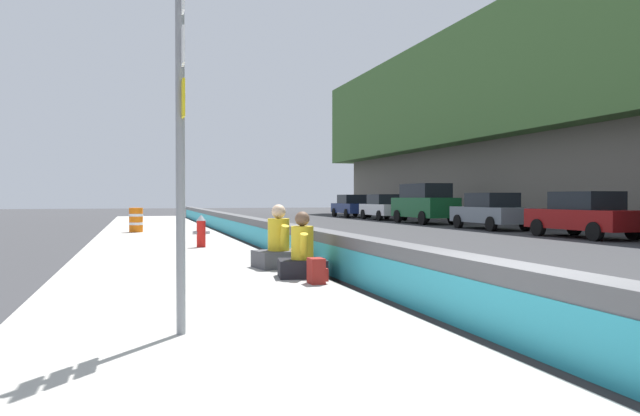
{
  "coord_description": "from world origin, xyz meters",
  "views": [
    {
      "loc": [
        -4.79,
        3.45,
        1.49
      ],
      "look_at": [
        9.74,
        -1.03,
        1.22
      ],
      "focal_mm": 33.23,
      "sensor_mm": 36.0,
      "label": 1
    }
  ],
  "objects_px": {
    "parked_car_far": "(383,207)",
    "seated_person_foreground": "(302,256)",
    "seated_person_middle": "(279,248)",
    "parked_car_midline": "(425,203)",
    "parked_car_fourth": "(491,211)",
    "route_sign_post": "(181,121)",
    "fire_hydrant": "(201,231)",
    "construction_barrel": "(136,220)",
    "backpack": "(317,271)",
    "parked_car_farther": "(351,206)",
    "parked_car_third": "(584,215)"
  },
  "relations": [
    {
      "from": "fire_hydrant",
      "to": "backpack",
      "type": "distance_m",
      "value": 7.54
    },
    {
      "from": "seated_person_middle",
      "to": "construction_barrel",
      "type": "height_order",
      "value": "seated_person_middle"
    },
    {
      "from": "parked_car_fourth",
      "to": "seated_person_foreground",
      "type": "bearing_deg",
      "value": 137.62
    },
    {
      "from": "seated_person_foreground",
      "to": "parked_car_midline",
      "type": "distance_m",
      "value": 24.6
    },
    {
      "from": "parked_car_fourth",
      "to": "route_sign_post",
      "type": "bearing_deg",
      "value": 139.62
    },
    {
      "from": "backpack",
      "to": "parked_car_third",
      "type": "height_order",
      "value": "parked_car_third"
    },
    {
      "from": "seated_person_foreground",
      "to": "construction_barrel",
      "type": "relative_size",
      "value": 1.17
    },
    {
      "from": "route_sign_post",
      "to": "seated_person_middle",
      "type": "height_order",
      "value": "route_sign_post"
    },
    {
      "from": "parked_car_midline",
      "to": "parked_car_far",
      "type": "xyz_separation_m",
      "value": [
        6.08,
        -0.07,
        -0.32
      ]
    },
    {
      "from": "parked_car_third",
      "to": "parked_car_far",
      "type": "relative_size",
      "value": 1.01
    },
    {
      "from": "construction_barrel",
      "to": "parked_car_farther",
      "type": "xyz_separation_m",
      "value": [
        18.03,
        -15.57,
        0.24
      ]
    },
    {
      "from": "seated_person_foreground",
      "to": "parked_car_midline",
      "type": "height_order",
      "value": "parked_car_midline"
    },
    {
      "from": "fire_hydrant",
      "to": "seated_person_foreground",
      "type": "distance_m",
      "value": 6.72
    },
    {
      "from": "route_sign_post",
      "to": "parked_car_midline",
      "type": "xyz_separation_m",
      "value": [
        24.56,
        -15.26,
        -1.05
      ]
    },
    {
      "from": "route_sign_post",
      "to": "parked_car_fourth",
      "type": "height_order",
      "value": "route_sign_post"
    },
    {
      "from": "seated_person_foreground",
      "to": "seated_person_middle",
      "type": "xyz_separation_m",
      "value": [
        1.45,
        0.07,
        0.03
      ]
    },
    {
      "from": "parked_car_third",
      "to": "parked_car_midline",
      "type": "height_order",
      "value": "parked_car_midline"
    },
    {
      "from": "seated_person_middle",
      "to": "parked_car_midline",
      "type": "bearing_deg",
      "value": -33.97
    },
    {
      "from": "parked_car_fourth",
      "to": "parked_car_farther",
      "type": "height_order",
      "value": "same"
    },
    {
      "from": "backpack",
      "to": "parked_car_far",
      "type": "xyz_separation_m",
      "value": [
        27.76,
        -13.07,
        0.53
      ]
    },
    {
      "from": "construction_barrel",
      "to": "seated_person_foreground",
      "type": "bearing_deg",
      "value": -169.33
    },
    {
      "from": "fire_hydrant",
      "to": "parked_car_midline",
      "type": "height_order",
      "value": "parked_car_midline"
    },
    {
      "from": "parked_car_third",
      "to": "parked_car_farther",
      "type": "xyz_separation_m",
      "value": [
        24.29,
        0.19,
        0.0
      ]
    },
    {
      "from": "fire_hydrant",
      "to": "parked_car_farther",
      "type": "bearing_deg",
      "value": -28.16
    },
    {
      "from": "fire_hydrant",
      "to": "parked_car_fourth",
      "type": "height_order",
      "value": "parked_car_fourth"
    },
    {
      "from": "seated_person_middle",
      "to": "parked_car_fourth",
      "type": "bearing_deg",
      "value": -45.6
    },
    {
      "from": "parked_car_farther",
      "to": "parked_car_far",
      "type": "bearing_deg",
      "value": -177.51
    },
    {
      "from": "parked_car_farther",
      "to": "parked_car_midline",
      "type": "bearing_deg",
      "value": -179.17
    },
    {
      "from": "backpack",
      "to": "parked_car_farther",
      "type": "distance_m",
      "value": 35.73
    },
    {
      "from": "seated_person_middle",
      "to": "construction_barrel",
      "type": "xyz_separation_m",
      "value": [
        13.05,
        2.66,
        0.1
      ]
    },
    {
      "from": "route_sign_post",
      "to": "parked_car_fourth",
      "type": "relative_size",
      "value": 0.79
    },
    {
      "from": "parked_car_third",
      "to": "parked_car_farther",
      "type": "bearing_deg",
      "value": 0.45
    },
    {
      "from": "seated_person_foreground",
      "to": "parked_car_third",
      "type": "height_order",
      "value": "parked_car_third"
    },
    {
      "from": "route_sign_post",
      "to": "parked_car_fourth",
      "type": "distance_m",
      "value": 23.69
    },
    {
      "from": "backpack",
      "to": "construction_barrel",
      "type": "bearing_deg",
      "value": 10.15
    },
    {
      "from": "construction_barrel",
      "to": "parked_car_fourth",
      "type": "height_order",
      "value": "parked_car_fourth"
    },
    {
      "from": "route_sign_post",
      "to": "seated_person_middle",
      "type": "bearing_deg",
      "value": -22.98
    },
    {
      "from": "seated_person_foreground",
      "to": "parked_car_midline",
      "type": "bearing_deg",
      "value": -31.94
    },
    {
      "from": "route_sign_post",
      "to": "seated_person_middle",
      "type": "relative_size",
      "value": 2.96
    },
    {
      "from": "route_sign_post",
      "to": "seated_person_middle",
      "type": "distance_m",
      "value": 5.84
    },
    {
      "from": "route_sign_post",
      "to": "construction_barrel",
      "type": "height_order",
      "value": "route_sign_post"
    },
    {
      "from": "seated_person_middle",
      "to": "parked_car_midline",
      "type": "xyz_separation_m",
      "value": [
        19.41,
        -13.08,
        0.66
      ]
    },
    {
      "from": "route_sign_post",
      "to": "fire_hydrant",
      "type": "height_order",
      "value": "route_sign_post"
    },
    {
      "from": "seated_person_foreground",
      "to": "parked_car_far",
      "type": "height_order",
      "value": "parked_car_far"
    },
    {
      "from": "backpack",
      "to": "construction_barrel",
      "type": "height_order",
      "value": "construction_barrel"
    },
    {
      "from": "fire_hydrant",
      "to": "route_sign_post",
      "type": "bearing_deg",
      "value": 173.19
    },
    {
      "from": "parked_car_far",
      "to": "seated_person_foreground",
      "type": "bearing_deg",
      "value": 154.11
    },
    {
      "from": "parked_car_farther",
      "to": "fire_hydrant",
      "type": "bearing_deg",
      "value": 151.84
    },
    {
      "from": "fire_hydrant",
      "to": "parked_car_midline",
      "type": "distance_m",
      "value": 19.98
    },
    {
      "from": "seated_person_foreground",
      "to": "construction_barrel",
      "type": "height_order",
      "value": "seated_person_foreground"
    }
  ]
}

